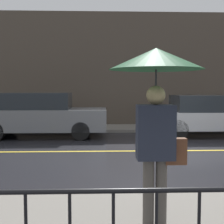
{
  "coord_description": "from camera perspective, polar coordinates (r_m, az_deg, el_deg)",
  "views": [
    {
      "loc": [
        -2.34,
        -8.44,
        1.7
      ],
      "look_at": [
        -2.11,
        -2.41,
        1.26
      ],
      "focal_mm": 50.0,
      "sensor_mm": 36.0,
      "label": 1
    }
  ],
  "objects": [
    {
      "name": "ground_plane",
      "position": [
        8.92,
        13.18,
        -6.9
      ],
      "size": [
        80.0,
        80.0,
        0.0
      ],
      "primitive_type": "plane",
      "color": "black"
    },
    {
      "name": "sidewalk_far",
      "position": [
        13.38,
        7.94,
        -2.91
      ],
      "size": [
        28.0,
        1.96,
        0.11
      ],
      "color": "slate",
      "rests_on": "ground_plane"
    },
    {
      "name": "lane_marking",
      "position": [
        8.92,
        13.18,
        -6.88
      ],
      "size": [
        25.2,
        0.12,
        0.01
      ],
      "color": "gold",
      "rests_on": "ground_plane"
    },
    {
      "name": "building_storefront",
      "position": [
        14.41,
        7.25,
        7.62
      ],
      "size": [
        28.0,
        0.3,
        5.14
      ],
      "color": "#4C4238",
      "rests_on": "ground_plane"
    },
    {
      "name": "pedestrian",
      "position": [
        3.55,
        8.11,
        5.04
      ],
      "size": [
        1.07,
        1.07,
        2.05
      ],
      "rotation": [
        0.0,
        0.0,
        3.14
      ],
      "color": "#4C4742",
      "rests_on": "sidewalk_near"
    },
    {
      "name": "car_grey",
      "position": [
        11.34,
        -12.9,
        -0.52
      ],
      "size": [
        4.54,
        1.72,
        1.58
      ],
      "color": "slate",
      "rests_on": "ground_plane"
    },
    {
      "name": "car_silver",
      "position": [
        11.8,
        17.17,
        -0.56
      ],
      "size": [
        4.37,
        1.84,
        1.49
      ],
      "color": "#B2B5BA",
      "rests_on": "ground_plane"
    }
  ]
}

